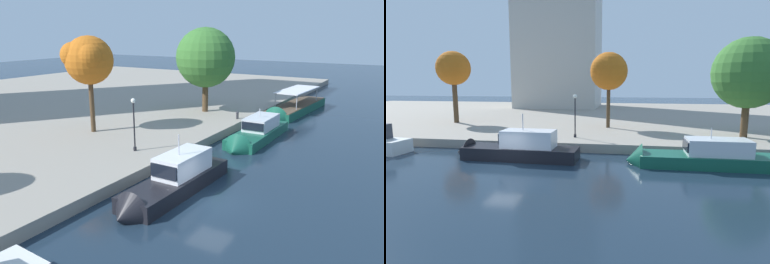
# 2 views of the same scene
# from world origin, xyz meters

# --- Properties ---
(ground_plane) EXTENTS (220.00, 220.00, 0.00)m
(ground_plane) POSITION_xyz_m (0.00, 0.00, 0.00)
(ground_plane) COLOR #192838
(motor_yacht_2) EXTENTS (10.52, 2.75, 4.63)m
(motor_yacht_2) POSITION_xyz_m (-0.08, 2.74, 0.73)
(motor_yacht_2) COLOR black
(motor_yacht_2) RESTS_ON ground_plane
(motor_yacht_3) EXTENTS (10.90, 2.88, 4.03)m
(motor_yacht_3) POSITION_xyz_m (14.30, 2.82, 0.57)
(motor_yacht_3) COLOR #14513D
(motor_yacht_3) RESTS_ON ground_plane
(tour_boat_4) EXTENTS (15.22, 4.19, 4.17)m
(tour_boat_4) POSITION_xyz_m (28.72, 3.50, 0.37)
(tour_boat_4) COLOR #14513D
(tour_boat_4) RESTS_ON ground_plane
(mooring_bollard_1) EXTENTS (0.30, 0.30, 0.81)m
(mooring_bollard_1) POSITION_xyz_m (18.76, 6.74, 1.27)
(mooring_bollard_1) COLOR #2D2D33
(mooring_bollard_1) RESTS_ON dock_promenade
(lamp_post) EXTENTS (0.38, 0.38, 4.26)m
(lamp_post) POSITION_xyz_m (3.91, 8.97, 3.39)
(lamp_post) COLOR black
(lamp_post) RESTS_ON dock_promenade
(tree_1) EXTENTS (6.88, 6.88, 9.75)m
(tree_1) POSITION_xyz_m (20.70, 11.72, 7.12)
(tree_1) COLOR #4C3823
(tree_1) RESTS_ON dock_promenade
(tree_2) EXTENTS (4.45, 4.45, 8.95)m
(tree_2) POSITION_xyz_m (6.48, 16.22, 7.63)
(tree_2) COLOR #4C3823
(tree_2) RESTS_ON dock_promenade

